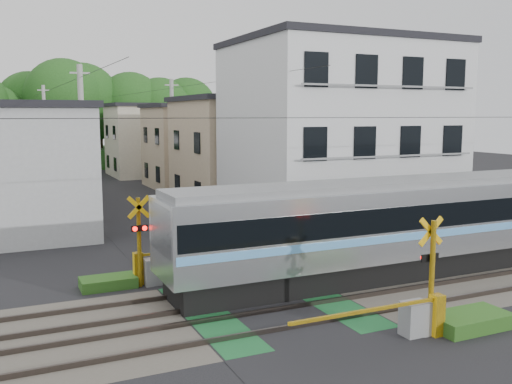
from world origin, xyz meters
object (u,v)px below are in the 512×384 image
crossing_signal_near (419,309)px  pedestrian (96,183)px  apartment_block (338,135)px  crossing_signal_far (152,264)px

crossing_signal_near → pedestrian: 30.15m
crossing_signal_near → apartment_block: (5.91, 13.15, 3.94)m
crossing_signal_far → apartment_block: apartment_block is taller
crossing_signal_far → pedestrian: 22.73m
crossing_signal_far → pedestrian: size_ratio=2.69×
apartment_block → pedestrian: size_ratio=5.79×
crossing_signal_far → apartment_block: (11.09, 5.84, 3.94)m
apartment_block → pedestrian: bearing=118.9°
crossing_signal_far → apartment_block: 13.14m
crossing_signal_near → crossing_signal_far: 8.95m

